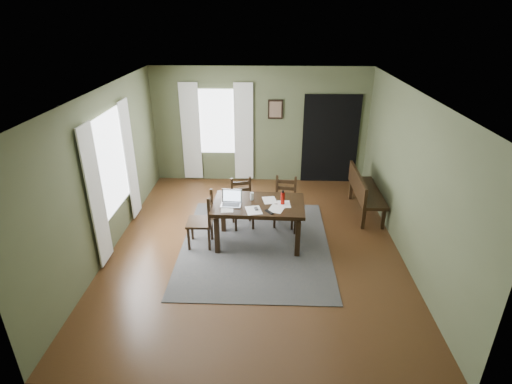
{
  "coord_description": "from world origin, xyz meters",
  "views": [
    {
      "loc": [
        0.22,
        -6.08,
        3.85
      ],
      "look_at": [
        0.0,
        0.3,
        0.9
      ],
      "focal_mm": 28.0,
      "sensor_mm": 36.0,
      "label": 1
    }
  ],
  "objects_px": {
    "chair_back_right": "(285,202)",
    "chair_end": "(203,221)",
    "laptop": "(231,201)",
    "bench": "(364,190)",
    "dining_table": "(259,208)",
    "water_bottle": "(283,198)",
    "chair_back_left": "(242,204)"
  },
  "relations": [
    {
      "from": "dining_table",
      "to": "water_bottle",
      "type": "distance_m",
      "value": 0.46
    },
    {
      "from": "chair_end",
      "to": "chair_back_left",
      "type": "xyz_separation_m",
      "value": [
        0.64,
        0.75,
        -0.03
      ]
    },
    {
      "from": "chair_back_left",
      "to": "bench",
      "type": "distance_m",
      "value": 2.49
    },
    {
      "from": "dining_table",
      "to": "laptop",
      "type": "relative_size",
      "value": 4.46
    },
    {
      "from": "chair_end",
      "to": "water_bottle",
      "type": "distance_m",
      "value": 1.44
    },
    {
      "from": "chair_back_left",
      "to": "chair_back_right",
      "type": "bearing_deg",
      "value": -7.58
    },
    {
      "from": "chair_end",
      "to": "water_bottle",
      "type": "relative_size",
      "value": 4.05
    },
    {
      "from": "bench",
      "to": "water_bottle",
      "type": "bearing_deg",
      "value": 127.07
    },
    {
      "from": "chair_back_right",
      "to": "chair_end",
      "type": "bearing_deg",
      "value": -142.25
    },
    {
      "from": "dining_table",
      "to": "chair_end",
      "type": "bearing_deg",
      "value": -171.82
    },
    {
      "from": "dining_table",
      "to": "chair_end",
      "type": "height_order",
      "value": "chair_end"
    },
    {
      "from": "chair_back_left",
      "to": "bench",
      "type": "height_order",
      "value": "chair_back_left"
    },
    {
      "from": "laptop",
      "to": "water_bottle",
      "type": "relative_size",
      "value": 1.45
    },
    {
      "from": "chair_back_left",
      "to": "laptop",
      "type": "distance_m",
      "value": 0.8
    },
    {
      "from": "water_bottle",
      "to": "chair_end",
      "type": "bearing_deg",
      "value": -176.38
    },
    {
      "from": "bench",
      "to": "laptop",
      "type": "height_order",
      "value": "laptop"
    },
    {
      "from": "bench",
      "to": "laptop",
      "type": "bearing_deg",
      "value": 116.85
    },
    {
      "from": "dining_table",
      "to": "chair_end",
      "type": "xyz_separation_m",
      "value": [
        -0.97,
        -0.11,
        -0.21
      ]
    },
    {
      "from": "laptop",
      "to": "bench",
      "type": "bearing_deg",
      "value": 30.3
    },
    {
      "from": "chair_end",
      "to": "chair_back_right",
      "type": "relative_size",
      "value": 1.06
    },
    {
      "from": "chair_end",
      "to": "chair_back_left",
      "type": "distance_m",
      "value": 0.98
    },
    {
      "from": "chair_back_right",
      "to": "water_bottle",
      "type": "distance_m",
      "value": 0.87
    },
    {
      "from": "chair_end",
      "to": "water_bottle",
      "type": "xyz_separation_m",
      "value": [
        1.38,
        0.09,
        0.42
      ]
    },
    {
      "from": "chair_back_left",
      "to": "water_bottle",
      "type": "height_order",
      "value": "water_bottle"
    },
    {
      "from": "dining_table",
      "to": "bench",
      "type": "distance_m",
      "value": 2.44
    },
    {
      "from": "laptop",
      "to": "dining_table",
      "type": "bearing_deg",
      "value": 8.76
    },
    {
      "from": "chair_back_right",
      "to": "laptop",
      "type": "xyz_separation_m",
      "value": [
        -0.95,
        -0.77,
        0.39
      ]
    },
    {
      "from": "laptop",
      "to": "water_bottle",
      "type": "bearing_deg",
      "value": 5.07
    },
    {
      "from": "chair_back_right",
      "to": "water_bottle",
      "type": "relative_size",
      "value": 3.8
    },
    {
      "from": "chair_back_right",
      "to": "laptop",
      "type": "distance_m",
      "value": 1.28
    },
    {
      "from": "chair_end",
      "to": "chair_back_right",
      "type": "bearing_deg",
      "value": 119.04
    },
    {
      "from": "dining_table",
      "to": "bench",
      "type": "height_order",
      "value": "bench"
    }
  ]
}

